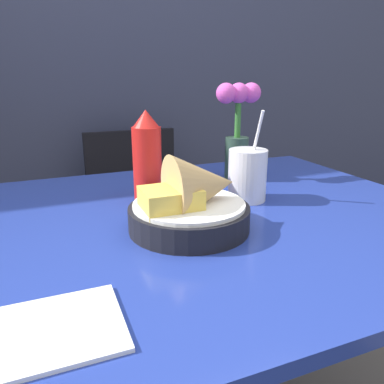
# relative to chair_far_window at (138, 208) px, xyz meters

# --- Properties ---
(wall_window) EXTENTS (7.00, 0.06, 2.60)m
(wall_window) POSITION_rel_chair_far_window_xyz_m (-0.06, 0.29, 0.80)
(wall_window) COLOR #2D334C
(wall_window) RESTS_ON ground_plane
(dining_table) EXTENTS (1.12, 0.87, 0.77)m
(dining_table) POSITION_rel_chair_far_window_xyz_m (-0.06, -0.83, 0.17)
(dining_table) COLOR #233893
(dining_table) RESTS_ON ground_plane
(chair_far_window) EXTENTS (0.40, 0.40, 0.83)m
(chair_far_window) POSITION_rel_chair_far_window_xyz_m (0.00, 0.00, 0.00)
(chair_far_window) COLOR black
(chair_far_window) RESTS_ON ground_plane
(food_basket) EXTENTS (0.24, 0.24, 0.15)m
(food_basket) POSITION_rel_chair_far_window_xyz_m (-0.10, -0.89, 0.33)
(food_basket) COLOR black
(food_basket) RESTS_ON dining_table
(ketchup_bottle) EXTENTS (0.07, 0.07, 0.22)m
(ketchup_bottle) POSITION_rel_chair_far_window_xyz_m (-0.14, -0.70, 0.38)
(ketchup_bottle) COLOR red
(ketchup_bottle) RESTS_ON dining_table
(drink_cup) EXTENTS (0.09, 0.09, 0.22)m
(drink_cup) POSITION_rel_chair_far_window_xyz_m (0.08, -0.78, 0.33)
(drink_cup) COLOR silver
(drink_cup) RESTS_ON dining_table
(flower_vase) EXTENTS (0.13, 0.07, 0.27)m
(flower_vase) POSITION_rel_chair_far_window_xyz_m (0.15, -0.60, 0.42)
(flower_vase) COLOR #2D4738
(flower_vase) RESTS_ON dining_table
(napkin) EXTENTS (0.17, 0.14, 0.01)m
(napkin) POSITION_rel_chair_far_window_xyz_m (-0.38, -1.12, 0.28)
(napkin) COLOR white
(napkin) RESTS_ON dining_table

